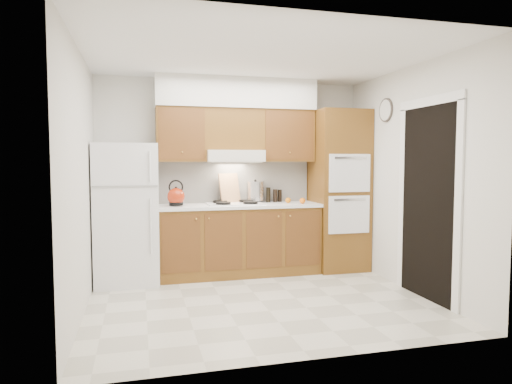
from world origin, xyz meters
TOP-DOWN VIEW (x-y plane):
  - floor at (0.00, 0.00)m, footprint 3.60×3.60m
  - ceiling at (0.00, 0.00)m, footprint 3.60×3.60m
  - wall_back at (0.00, 1.50)m, footprint 3.60×0.02m
  - wall_left at (-1.80, 0.00)m, footprint 0.02×3.00m
  - wall_right at (1.80, 0.00)m, footprint 0.02×3.00m
  - fridge at (-1.41, 1.14)m, footprint 0.75×0.72m
  - base_cabinets at (0.02, 1.20)m, footprint 2.11×0.60m
  - countertop at (0.03, 1.19)m, footprint 2.13×0.62m
  - backsplash at (0.02, 1.49)m, footprint 2.11×0.03m
  - oven_cabinet at (1.44, 1.18)m, footprint 0.70×0.65m
  - upper_cab_left at (-0.71, 1.33)m, footprint 0.63×0.33m
  - upper_cab_right at (0.72, 1.33)m, footprint 0.73×0.33m
  - range_hood at (-0.02, 1.27)m, footprint 0.75×0.45m
  - upper_cab_over_hood at (-0.02, 1.33)m, footprint 0.75×0.33m
  - soffit at (0.03, 1.32)m, footprint 2.13×0.36m
  - cooktop at (-0.02, 1.21)m, footprint 0.74×0.50m
  - doorway at (1.79, -0.35)m, footprint 0.02×0.90m
  - wall_clock at (1.79, 0.55)m, footprint 0.02×0.30m
  - kettle at (-0.80, 1.15)m, footprint 0.27×0.27m
  - cutting_board at (-0.07, 1.37)m, footprint 0.32×0.22m
  - stock_pot at (0.30, 1.38)m, footprint 0.28×0.28m
  - condiment_a at (0.47, 1.35)m, footprint 0.07×0.07m
  - condiment_b at (0.57, 1.34)m, footprint 0.06×0.06m
  - condiment_c at (0.65, 1.39)m, footprint 0.08×0.08m
  - orange_near at (0.86, 1.04)m, footprint 0.08×0.08m
  - orange_far at (0.70, 1.17)m, footprint 0.09×0.09m

SIDE VIEW (x-z plane):
  - floor at x=0.00m, z-range 0.00..0.00m
  - base_cabinets at x=0.02m, z-range 0.00..0.90m
  - fridge at x=-1.41m, z-range 0.00..1.72m
  - countertop at x=0.03m, z-range 0.90..0.94m
  - cooktop at x=-0.02m, z-range 0.94..0.95m
  - orange_far at x=0.70m, z-range 0.94..1.01m
  - orange_near at x=0.86m, z-range 0.94..1.02m
  - condiment_c at x=0.65m, z-range 0.94..1.11m
  - condiment_b at x=0.57m, z-range 0.94..1.12m
  - condiment_a at x=0.47m, z-range 0.94..1.15m
  - doorway at x=1.79m, z-range 0.00..2.10m
  - kettle at x=-0.80m, z-range 0.95..1.17m
  - stock_pot at x=0.30m, z-range 0.97..1.22m
  - oven_cabinet at x=1.44m, z-range 0.00..2.20m
  - cutting_board at x=-0.07m, z-range 0.94..1.34m
  - backsplash at x=0.02m, z-range 0.94..1.50m
  - wall_back at x=0.00m, z-range 0.00..2.60m
  - wall_left at x=-1.80m, z-range 0.00..2.60m
  - wall_right at x=1.80m, z-range 0.00..2.60m
  - range_hood at x=-0.02m, z-range 1.50..1.65m
  - upper_cab_left at x=-0.71m, z-range 1.50..2.20m
  - upper_cab_right at x=0.72m, z-range 1.50..2.20m
  - upper_cab_over_hood at x=-0.02m, z-range 1.65..2.20m
  - wall_clock at x=1.79m, z-range 2.00..2.30m
  - soffit at x=0.03m, z-range 2.20..2.60m
  - ceiling at x=0.00m, z-range 2.60..2.60m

